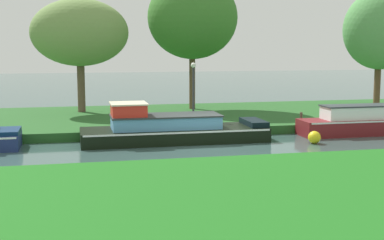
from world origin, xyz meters
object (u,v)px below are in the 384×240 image
(willow_tree_left, at_px, (80,33))
(lamp_post, at_px, (193,85))
(black_barge, at_px, (171,129))
(willow_tree_right, at_px, (381,30))
(mooring_post_near, at_px, (301,118))
(channel_buoy, at_px, (314,137))
(willow_tree_centre, at_px, (193,18))

(willow_tree_left, relative_size, lamp_post, 2.15)
(black_barge, xyz_separation_m, willow_tree_right, (12.48, 4.66, 4.32))
(mooring_post_near, relative_size, channel_buoy, 1.02)
(black_barge, relative_size, willow_tree_right, 1.18)
(willow_tree_left, relative_size, willow_tree_centre, 0.81)
(lamp_post, distance_m, channel_buoy, 6.12)
(willow_tree_centre, bearing_deg, lamp_post, -102.31)
(black_barge, relative_size, willow_tree_left, 1.27)
(black_barge, distance_m, willow_tree_centre, 9.81)
(willow_tree_right, bearing_deg, mooring_post_near, -150.20)
(black_barge, height_order, channel_buoy, black_barge)
(channel_buoy, bearing_deg, willow_tree_left, 134.18)
(lamp_post, bearing_deg, channel_buoy, -43.09)
(lamp_post, xyz_separation_m, mooring_post_near, (4.93, -1.07, -1.53))
(willow_tree_centre, relative_size, lamp_post, 2.64)
(willow_tree_right, bearing_deg, black_barge, -159.54)
(willow_tree_centre, relative_size, mooring_post_near, 14.07)
(willow_tree_centre, bearing_deg, willow_tree_right, -18.75)
(black_barge, relative_size, willow_tree_centre, 1.04)
(channel_buoy, bearing_deg, willow_tree_right, 43.34)
(black_barge, distance_m, willow_tree_left, 9.50)
(willow_tree_left, distance_m, willow_tree_right, 16.31)
(black_barge, xyz_separation_m, willow_tree_centre, (2.73, 7.97, 5.03))
(willow_tree_right, bearing_deg, channel_buoy, -136.66)
(willow_tree_right, relative_size, lamp_post, 2.33)
(black_barge, xyz_separation_m, willow_tree_left, (-3.52, 7.79, 4.15))
(willow_tree_left, distance_m, willow_tree_centre, 6.32)
(willow_tree_right, distance_m, mooring_post_near, 8.16)
(lamp_post, bearing_deg, willow_tree_right, 12.37)
(willow_tree_centre, xyz_separation_m, mooring_post_near, (3.68, -6.79, -4.91))
(black_barge, bearing_deg, mooring_post_near, 10.41)
(black_barge, bearing_deg, willow_tree_centre, 71.09)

